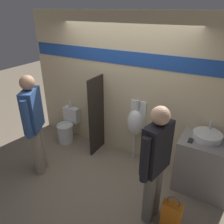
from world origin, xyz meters
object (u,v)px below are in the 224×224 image
at_px(urinal_near_counter, 135,123).
at_px(shopping_bag, 171,215).
at_px(person_in_vest, 34,122).
at_px(sink_basin, 207,136).
at_px(toilet, 67,128).
at_px(person_with_lanyard, 155,162).
at_px(cell_phone, 191,141).

relative_size(urinal_near_counter, shopping_bag, 2.20).
distance_m(person_in_vest, shopping_bag, 2.53).
height_order(sink_basin, toilet, sink_basin).
height_order(sink_basin, urinal_near_counter, urinal_near_counter).
height_order(urinal_near_counter, person_with_lanyard, person_with_lanyard).
relative_size(sink_basin, shopping_bag, 0.77).
bearing_deg(toilet, shopping_bag, -20.58).
bearing_deg(urinal_near_counter, sink_basin, -5.19).
relative_size(sink_basin, urinal_near_counter, 0.35).
relative_size(cell_phone, shopping_bag, 0.25).
height_order(person_with_lanyard, shopping_bag, person_with_lanyard).
relative_size(urinal_near_counter, toilet, 1.39).
bearing_deg(sink_basin, cell_phone, -138.11).
height_order(cell_phone, person_with_lanyard, person_with_lanyard).
height_order(sink_basin, cell_phone, sink_basin).
bearing_deg(toilet, person_in_vest, -76.72).
distance_m(cell_phone, person_with_lanyard, 0.85).
xyz_separation_m(urinal_near_counter, person_with_lanyard, (0.78, -1.10, 0.16)).
relative_size(sink_basin, person_with_lanyard, 0.25).
xyz_separation_m(sink_basin, toilet, (-2.81, -0.04, -0.64)).
height_order(cell_phone, person_in_vest, person_in_vest).
distance_m(sink_basin, toilet, 2.89).
bearing_deg(toilet, person_with_lanyard, -22.05).
distance_m(urinal_near_counter, toilet, 1.64).
relative_size(cell_phone, person_in_vest, 0.08).
bearing_deg(urinal_near_counter, cell_phone, -15.61).
relative_size(cell_phone, person_with_lanyard, 0.08).
relative_size(toilet, person_in_vest, 0.49).
distance_m(cell_phone, toilet, 2.68).
distance_m(sink_basin, urinal_near_counter, 1.26).
xyz_separation_m(sink_basin, shopping_bag, (-0.16, -1.03, -0.74)).
bearing_deg(cell_phone, sink_basin, 41.89).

